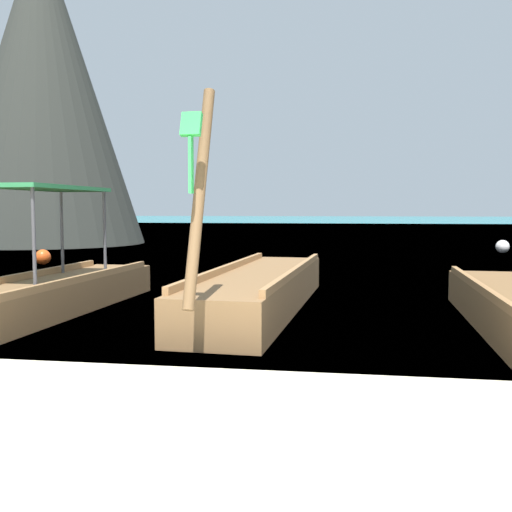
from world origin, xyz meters
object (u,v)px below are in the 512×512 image
Objects in this scene: longtail_boat_green_ribbon at (260,290)px; mooring_buoy_near at (43,257)px; mooring_buoy_far at (503,247)px; longtail_boat_blue_ribbon at (17,300)px; karst_rock at (40,92)px.

longtail_boat_green_ribbon is 14.83× the size of mooring_buoy_near.
longtail_boat_blue_ribbon is at bearing -124.54° from mooring_buoy_far.
longtail_boat_green_ribbon is 9.37m from mooring_buoy_near.
karst_rock reaches higher than longtail_boat_blue_ribbon.
karst_rock is 30.29× the size of mooring_buoy_far.
longtail_boat_blue_ribbon is 1.12× the size of longtail_boat_green_ribbon.
longtail_boat_blue_ribbon reaches higher than mooring_buoy_near.
mooring_buoy_far is (6.76, 12.70, -0.07)m from longtail_boat_green_ribbon.
longtail_boat_blue_ribbon is 16.66× the size of mooring_buoy_near.
mooring_buoy_far is at bearing -9.15° from karst_rock.
longtail_boat_blue_ribbon is at bearing -62.17° from karst_rock.
mooring_buoy_near is 15.28m from mooring_buoy_far.
longtail_boat_green_ribbon reaches higher than mooring_buoy_far.
karst_rock reaches higher than mooring_buoy_far.
karst_rock reaches higher than mooring_buoy_near.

